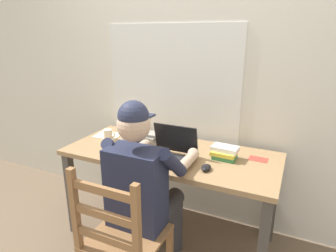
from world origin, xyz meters
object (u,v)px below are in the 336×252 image
(wooden_chair, at_px, (122,241))
(book_stack_side, at_px, (149,137))
(seated_person, at_px, (145,184))
(coffee_mug_dark, at_px, (134,144))
(desk, at_px, (170,163))
(book_stack_main, at_px, (224,153))
(landscape_photo_print, at_px, (258,159))
(laptop, at_px, (171,152))
(computer_mouse, at_px, (206,168))
(coffee_mug_spare, at_px, (108,134))
(coffee_mug_white, at_px, (126,135))

(wooden_chair, relative_size, book_stack_side, 4.47)
(seated_person, relative_size, coffee_mug_dark, 9.94)
(wooden_chair, distance_m, coffee_mug_dark, 0.75)
(desk, height_order, wooden_chair, wooden_chair)
(seated_person, distance_m, book_stack_main, 0.62)
(coffee_mug_dark, height_order, landscape_photo_print, coffee_mug_dark)
(seated_person, height_order, laptop, seated_person)
(computer_mouse, distance_m, coffee_mug_spare, 0.94)
(desk, bearing_deg, computer_mouse, -27.44)
(wooden_chair, bearing_deg, seated_person, 90.00)
(book_stack_main, height_order, landscape_photo_print, book_stack_main)
(computer_mouse, height_order, landscape_photo_print, computer_mouse)
(coffee_mug_white, relative_size, landscape_photo_print, 0.89)
(book_stack_main, bearing_deg, desk, -172.37)
(computer_mouse, xyz_separation_m, coffee_mug_white, (-0.76, 0.22, 0.03))
(laptop, height_order, book_stack_side, laptop)
(book_stack_side, bearing_deg, desk, -25.47)
(wooden_chair, xyz_separation_m, book_stack_side, (-0.26, 0.82, 0.32))
(desk, relative_size, computer_mouse, 15.93)
(seated_person, height_order, book_stack_main, seated_person)
(laptop, bearing_deg, seated_person, -97.36)
(landscape_photo_print, bearing_deg, desk, -165.39)
(laptop, bearing_deg, coffee_mug_dark, 176.41)
(seated_person, bearing_deg, wooden_chair, -90.00)
(seated_person, distance_m, book_stack_side, 0.61)
(coffee_mug_dark, height_order, coffee_mug_spare, coffee_mug_dark)
(wooden_chair, distance_m, book_stack_side, 0.92)
(book_stack_main, bearing_deg, coffee_mug_spare, -178.41)
(computer_mouse, height_order, coffee_mug_dark, coffee_mug_dark)
(landscape_photo_print, bearing_deg, coffee_mug_dark, -163.60)
(desk, xyz_separation_m, seated_person, (0.02, -0.42, 0.04))
(wooden_chair, bearing_deg, coffee_mug_dark, 114.79)
(coffee_mug_dark, distance_m, book_stack_main, 0.68)
(desk, relative_size, seated_person, 1.28)
(coffee_mug_white, relative_size, coffee_mug_dark, 0.92)
(coffee_mug_dark, bearing_deg, seated_person, -49.39)
(coffee_mug_dark, bearing_deg, desk, 18.80)
(coffee_mug_spare, relative_size, landscape_photo_print, 0.85)
(laptop, height_order, book_stack_main, laptop)
(seated_person, height_order, computer_mouse, seated_person)
(desk, relative_size, laptop, 4.83)
(computer_mouse, relative_size, landscape_photo_print, 0.77)
(laptop, bearing_deg, wooden_chair, -93.87)
(coffee_mug_dark, bearing_deg, laptop, -3.59)
(seated_person, distance_m, laptop, 0.33)
(coffee_mug_spare, xyz_separation_m, book_stack_main, (0.98, 0.03, 0.00))
(laptop, height_order, computer_mouse, laptop)
(coffee_mug_dark, height_order, book_stack_main, coffee_mug_dark)
(computer_mouse, distance_m, coffee_mug_dark, 0.61)
(seated_person, xyz_separation_m, laptop, (0.04, 0.31, 0.11))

